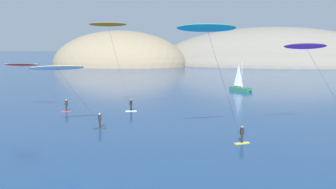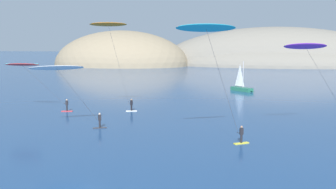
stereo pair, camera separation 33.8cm
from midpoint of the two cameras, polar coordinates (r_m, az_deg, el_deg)
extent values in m
ellipsoid|color=#84755B|center=(161.57, -6.68, 3.95)|extent=(52.08, 37.21, 26.36)
ellipsoid|color=slate|center=(161.51, 14.14, 3.77)|extent=(79.57, 32.57, 16.51)
ellipsoid|color=slate|center=(164.07, 13.99, 3.83)|extent=(89.40, 32.57, 29.06)
ellipsoid|color=slate|center=(167.50, 12.86, 3.93)|extent=(85.31, 41.16, 22.96)
cube|color=#23664C|center=(81.39, 9.67, 0.72)|extent=(4.41, 4.35, 0.70)
cone|color=#23664C|center=(79.69, 10.87, 0.55)|extent=(2.01, 1.98, 0.67)
cylinder|color=#B2B2B7|center=(80.90, 9.86, 2.70)|extent=(0.12, 0.12, 5.00)
pyramid|color=white|center=(81.56, 9.42, 2.63)|extent=(1.34, 1.31, 4.25)
cylinder|color=#A5A5AD|center=(81.75, 9.39, 1.18)|extent=(1.34, 1.31, 0.08)
cube|color=yellow|center=(40.59, 9.73, -6.50)|extent=(1.46, 1.18, 0.08)
cylinder|color=black|center=(40.49, 9.75, -5.89)|extent=(0.22, 0.22, 0.80)
cube|color=black|center=(40.34, 9.77, -4.92)|extent=(0.39, 0.33, 0.60)
sphere|color=#9E7051|center=(40.25, 9.78, -4.34)|extent=(0.22, 0.22, 0.22)
cylinder|color=black|center=(40.22, 9.31, -5.13)|extent=(0.28, 0.51, 0.04)
ellipsoid|color=#23B2C6|center=(38.04, 5.05, 8.98)|extent=(5.68, 3.76, 0.87)
cylinder|color=#DB4C38|center=(38.04, 5.05, 9.06)|extent=(4.88, 2.53, 0.16)
cylinder|color=#333338|center=(38.81, 7.25, 1.66)|extent=(2.98, 1.49, 9.63)
cube|color=red|center=(59.11, -13.76, -2.22)|extent=(1.55, 0.78, 0.08)
cylinder|color=black|center=(59.04, -13.77, -1.80)|extent=(0.22, 0.22, 0.80)
cube|color=black|center=(58.93, -13.79, -1.12)|extent=(0.36, 0.25, 0.60)
sphere|color=tan|center=(58.87, -13.80, -0.72)|extent=(0.22, 0.22, 0.22)
cylinder|color=black|center=(59.05, -14.11, -1.23)|extent=(0.12, 0.55, 0.04)
ellipsoid|color=red|center=(60.46, -19.39, 3.83)|extent=(4.89, 1.97, 0.54)
cylinder|color=#23D6DB|center=(60.46, -19.40, 3.88)|extent=(4.49, 0.79, 0.16)
cylinder|color=#333338|center=(59.64, -16.78, 1.28)|extent=(5.61, 0.81, 5.23)
cube|color=silver|center=(57.88, -5.19, -2.23)|extent=(1.55, 0.80, 0.08)
cylinder|color=black|center=(57.81, -5.19, -1.80)|extent=(0.22, 0.22, 0.80)
cube|color=black|center=(57.70, -5.20, -1.12)|extent=(0.39, 0.32, 0.60)
sphere|color=#9E7051|center=(57.64, -5.21, -0.71)|extent=(0.22, 0.22, 0.22)
cylinder|color=black|center=(57.67, -5.54, -1.25)|extent=(0.26, 0.52, 0.04)
ellipsoid|color=orange|center=(56.80, -8.32, 9.39)|extent=(5.01, 3.09, 0.66)
cylinder|color=#0F7FE5|center=(56.80, -8.32, 9.44)|extent=(4.37, 2.05, 0.16)
cylinder|color=#333338|center=(56.98, -6.91, 3.98)|extent=(2.41, 1.08, 10.59)
ellipsoid|color=purple|center=(44.69, 17.93, 6.25)|extent=(4.80, 2.89, 0.78)
cylinder|color=#7ACC42|center=(44.69, 17.93, 6.32)|extent=(4.21, 1.93, 0.16)
cylinder|color=#333338|center=(46.33, 20.64, 1.12)|extent=(5.01, 2.17, 7.95)
cube|color=#2D2D33|center=(47.33, -9.41, -4.49)|extent=(1.52, 1.04, 0.08)
cylinder|color=black|center=(47.24, -9.42, -3.96)|extent=(0.22, 0.22, 0.80)
cube|color=black|center=(47.11, -9.44, -3.13)|extent=(0.39, 0.34, 0.60)
sphere|color=beige|center=(47.04, -9.45, -2.63)|extent=(0.22, 0.22, 0.22)
cylinder|color=black|center=(47.08, -9.86, -3.29)|extent=(0.31, 0.50, 0.04)
ellipsoid|color=white|center=(45.93, -15.04, 3.51)|extent=(5.58, 3.96, 0.71)
cylinder|color=black|center=(45.93, -15.05, 3.57)|extent=(4.78, 2.86, 0.16)
cylinder|color=#333338|center=(46.38, -12.42, 0.00)|extent=(3.55, 2.07, 5.65)
camera|label=1|loc=(0.17, -90.20, -0.03)|focal=45.00mm
camera|label=2|loc=(0.17, 89.80, 0.03)|focal=45.00mm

